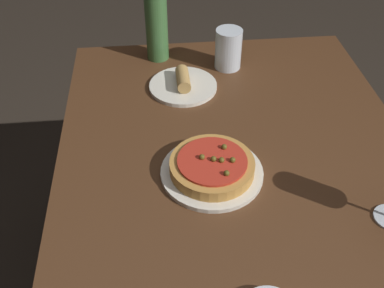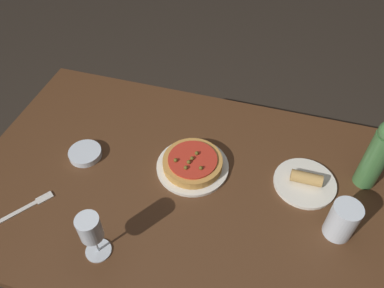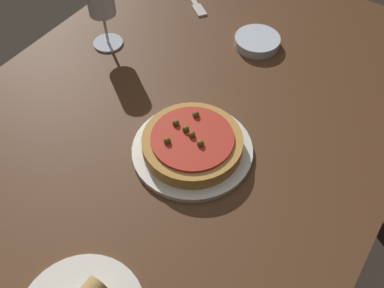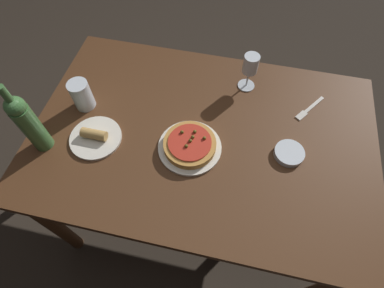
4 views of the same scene
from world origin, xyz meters
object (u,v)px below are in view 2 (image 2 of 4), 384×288
object	(u,v)px
dining_table	(176,198)
wine_glass	(90,230)
wine_bottle	(379,153)
side_plate	(305,182)
pizza	(193,162)
water_cup	(342,220)
dinner_plate	(193,167)
side_bowl	(85,153)
fork	(30,206)

from	to	relation	value
dining_table	wine_glass	bearing A→B (deg)	65.22
wine_bottle	side_plate	xyz separation A→B (m)	(0.19, 0.07, -0.13)
dining_table	side_plate	world-z (taller)	side_plate
pizza	water_cup	xyz separation A→B (m)	(-0.48, 0.11, 0.04)
wine_glass	dining_table	bearing A→B (deg)	-114.78
water_cup	dinner_plate	bearing A→B (deg)	-13.34
dinner_plate	wine_glass	bearing A→B (deg)	64.98
wine_glass	water_cup	size ratio (longest dim) A/B	1.33
dining_table	wine_glass	size ratio (longest dim) A/B	8.06
dining_table	side_bowl	size ratio (longest dim) A/B	12.02
dining_table	side_bowl	distance (m)	0.36
dinner_plate	water_cup	distance (m)	0.50
pizza	water_cup	bearing A→B (deg)	166.68
pizza	water_cup	size ratio (longest dim) A/B	1.58
dining_table	dinner_plate	bearing A→B (deg)	-115.96
wine_bottle	side_bowl	world-z (taller)	wine_bottle
dining_table	fork	size ratio (longest dim) A/B	9.02
wine_glass	fork	size ratio (longest dim) A/B	1.12
dining_table	side_bowl	world-z (taller)	side_bowl
pizza	wine_glass	distance (m)	0.42
wine_bottle	side_plate	size ratio (longest dim) A/B	1.61
wine_bottle	side_plate	bearing A→B (deg)	19.82
wine_glass	side_plate	xyz separation A→B (m)	(-0.55, -0.41, -0.11)
wine_bottle	water_cup	xyz separation A→B (m)	(0.08, 0.22, -0.08)
dinner_plate	water_cup	bearing A→B (deg)	166.66
dinner_plate	side_bowl	bearing A→B (deg)	8.16
fork	wine_glass	bearing A→B (deg)	-69.60
pizza	water_cup	distance (m)	0.50
dinner_plate	side_plate	size ratio (longest dim) A/B	1.21
pizza	side_plate	distance (m)	0.38
wine_bottle	side_plate	distance (m)	0.24
pizza	wine_glass	bearing A→B (deg)	64.97
dining_table	dinner_plate	xyz separation A→B (m)	(-0.04, -0.08, 0.10)
pizza	side_bowl	xyz separation A→B (m)	(0.38, 0.05, -0.02)
wine_glass	fork	bearing A→B (deg)	-15.70
wine_bottle	water_cup	world-z (taller)	wine_bottle
water_cup	dining_table	bearing A→B (deg)	-4.17
pizza	side_bowl	size ratio (longest dim) A/B	1.77
pizza	wine_bottle	world-z (taller)	wine_bottle
dining_table	fork	distance (m)	0.48
side_bowl	pizza	bearing A→B (deg)	-171.87
wine_glass	fork	distance (m)	0.31
fork	side_plate	bearing A→B (deg)	-31.91
side_bowl	side_plate	xyz separation A→B (m)	(-0.76, -0.09, 0.00)
wine_bottle	dining_table	bearing A→B (deg)	16.90
dinner_plate	fork	distance (m)	0.54
wine_glass	side_plate	bearing A→B (deg)	-143.20
fork	side_plate	distance (m)	0.89
wine_glass	side_bowl	xyz separation A→B (m)	(0.21, -0.32, -0.11)
pizza	side_plate	xyz separation A→B (m)	(-0.38, -0.04, -0.02)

